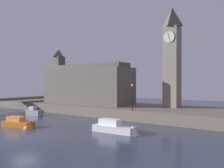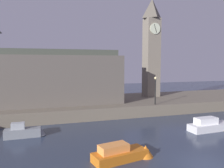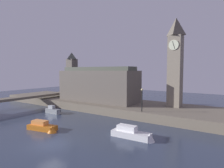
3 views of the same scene
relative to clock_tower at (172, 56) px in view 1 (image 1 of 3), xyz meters
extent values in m
plane|color=#2D384C|center=(-6.75, -21.84, -9.67)|extent=(120.00, 120.00, 0.00)
cube|color=#6B6051|center=(-6.75, -1.84, -8.92)|extent=(70.00, 12.00, 1.50)
cube|color=slate|center=(0.00, 0.01, -1.83)|extent=(2.27, 2.27, 12.68)
cylinder|color=beige|center=(0.00, -1.19, 2.76)|extent=(1.73, 0.12, 1.73)
cube|color=black|center=(0.00, -1.26, 2.76)|extent=(0.48, 0.04, 1.33)
pyramid|color=#554E43|center=(0.00, 0.01, 6.08)|extent=(2.50, 2.50, 3.13)
cube|color=#5B544C|center=(-15.58, -2.53, -4.92)|extent=(17.60, 6.03, 6.49)
cube|color=#5B544C|center=(-23.41, -2.53, -3.57)|extent=(1.93, 1.93, 9.19)
pyramid|color=#474C42|center=(-23.41, -2.53, 1.80)|extent=(2.12, 2.12, 1.55)
cube|color=#42473D|center=(-15.58, -2.53, -1.28)|extent=(16.72, 3.62, 0.80)
cylinder|color=black|center=(-3.01, -7.23, -6.50)|extent=(0.16, 0.16, 3.34)
sphere|color=#F2E099|center=(-3.01, -7.23, -4.65)|extent=(0.36, 0.36, 0.36)
cube|color=silver|center=(-0.69, -15.02, -9.30)|extent=(4.87, 1.81, 0.73)
cube|color=white|center=(-1.26, -15.02, -8.60)|extent=(2.39, 1.21, 0.67)
cone|color=silver|center=(1.71, -15.02, -9.27)|extent=(1.46, 1.46, 1.20)
cube|color=gray|center=(-19.25, -11.59, -9.25)|extent=(3.28, 1.07, 0.84)
cube|color=#A8ADB2|center=(-19.64, -11.59, -8.53)|extent=(1.20, 0.74, 0.59)
cone|color=gray|center=(-17.61, -11.59, -9.21)|extent=(0.94, 0.94, 0.82)
cube|color=orange|center=(-12.11, -19.14, -9.34)|extent=(4.27, 2.31, 0.66)
cube|color=#FF9947|center=(-12.59, -19.14, -8.72)|extent=(2.29, 1.47, 0.56)
cone|color=orange|center=(-10.08, -19.14, -9.30)|extent=(1.61, 1.61, 1.01)
camera|label=1|loc=(14.06, -36.08, -4.29)|focal=38.10mm
camera|label=2|loc=(-17.39, -34.24, -2.63)|focal=36.64mm
camera|label=3|loc=(10.23, -35.13, -1.62)|focal=31.12mm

